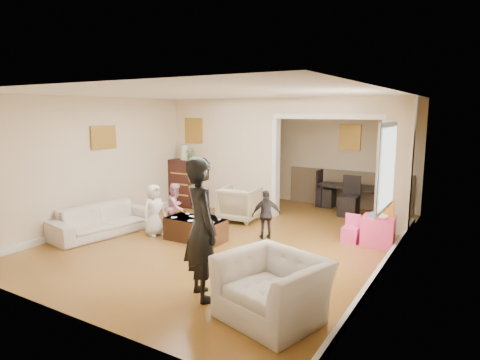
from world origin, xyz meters
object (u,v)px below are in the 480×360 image
Objects in this scene: play_table at (378,231)px; dresser at (186,183)px; coffee_table at (196,229)px; child_kneel_b at (176,207)px; sofa at (103,220)px; cyan_cup at (373,214)px; table_lamp at (185,152)px; child_toddler at (266,215)px; adult_person at (202,229)px; dining_table at (357,198)px; child_kneel_a at (154,210)px; armchair_front at (272,288)px; armchair_back at (240,204)px; coffee_cup at (198,217)px.

dresser is at bearing 171.79° from play_table.
coffee_table is 1.15× the size of child_kneel_b.
coffee_table is at bearing -60.69° from sofa.
cyan_cup reaches higher than sofa.
play_table is at bearing -56.60° from sofa.
table_lamp is 4.50× the size of cyan_cup.
table_lamp is 2.33m from child_kneel_b.
cyan_cup is 0.09× the size of child_toddler.
table_lamp is at bearing -14.49° from adult_person.
table_lamp is 0.33× the size of coffee_table.
table_lamp is 0.21× the size of dining_table.
table_lamp reaches higher than child_kneel_a.
armchair_front is 13.73× the size of cyan_cup.
sofa reaches higher than coffee_table.
armchair_back reaches higher than play_table.
adult_person is at bearing -115.05° from child_kneel_a.
child_toddler is (2.94, -1.36, -0.88)m from table_lamp.
dresser is at bearing 35.11° from child_kneel_a.
dining_table is at bearing 113.21° from play_table.
child_toddler is (1.90, 0.90, -0.03)m from child_kneel_a.
armchair_back is 1.51× the size of play_table.
dresser is 2.16× the size of play_table.
table_lamp is 3.68× the size of coffee_cup.
dresser reaches higher than coffee_cup.
coffee_table is 2.03× the size of play_table.
table_lamp is at bearing 153.84° from armchair_front.
armchair_front is 5.88m from dresser.
armchair_front is 1.22× the size of child_toddler.
coffee_cup is at bearing -26.57° from coffee_table.
dining_table is (1.88, 3.80, 0.10)m from coffee_table.
coffee_cup is at bearing 158.94° from armchair_front.
table_lamp reaches higher than play_table.
child_toddler is at bearing -24.78° from dresser.
sofa is at bearing 128.36° from child_kneel_a.
dining_table is at bearing -59.39° from adult_person.
child_kneel_a is at bearing -173.99° from coffee_cup.
child_kneel_b is at bearing 156.37° from coffee_cup.
play_table is at bearing 98.37° from armchair_front.
coffee_cup is at bearing -47.31° from dresser.
child_kneel_a is 1.04× the size of child_kneel_b.
dining_table is 1.82× the size of child_kneel_b.
child_toddler is at bearing -95.21° from child_kneel_b.
sofa is 1.73× the size of armchair_front.
cyan_cup is at bearing -8.98° from dresser.
child_kneel_a is (1.04, -2.26, -0.84)m from table_lamp.
cyan_cup is at bearing -58.70° from dining_table.
cyan_cup reaches higher than coffee_cup.
table_lamp is (-1.87, 0.52, 0.96)m from armchair_back.
dining_table is 0.96× the size of adult_person.
child_kneel_b is (1.19, -1.81, -0.86)m from table_lamp.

